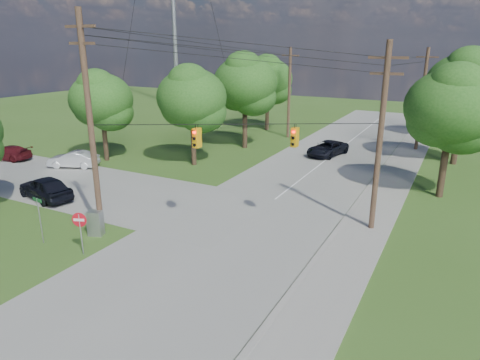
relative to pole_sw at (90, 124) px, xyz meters
The scene contains 24 objects.
ground 7.75m from the pole_sw, ahead, with size 140.00×140.00×0.00m, color #34561C.
main_road 10.16m from the pole_sw, 34.88° to the left, with size 10.00×100.00×0.03m, color gray.
cross_road 19.30m from the pole_sw, 162.16° to the left, with size 48.00×9.00×0.03m, color gray.
sidewalk_east 15.37m from the pole_sw, 19.08° to the left, with size 2.60×100.00×0.12m, color gray.
pole_sw is the anchor object (origin of this frame).
pole_ne 15.51m from the pole_sw, 29.38° to the left, with size 2.00×0.32×10.50m.
pole_north_e 32.55m from the pole_sw, 65.48° to the left, with size 2.00×0.32×10.00m.
pole_north_w 29.62m from the pole_sw, 90.77° to the left, with size 2.00×0.32×10.00m.
power_lines 13.04m from the pole_sw, 61.30° to the left, with size 13.93×29.62×4.93m.
traffic_signals 8.24m from the pole_sw, 29.38° to the left, with size 4.91×3.27×1.05m.
tree_w_near 14.99m from the pole_sw, 103.11° to the left, with size 6.00×6.00×8.40m.
tree_w_mid 22.73m from the pole_sw, 96.06° to the left, with size 6.40×6.40×9.22m.
tree_w_far 32.90m from the pole_sw, 97.69° to the left, with size 6.00×6.00×8.73m.
tree_e_near 22.78m from the pole_sw, 43.22° to the left, with size 6.20×6.20×8.81m.
tree_e_mid 30.79m from the pole_sw, 56.26° to the left, with size 6.60×6.60×9.64m.
tree_e_far 40.90m from the pole_sw, 66.82° to the left, with size 5.80×5.80×8.32m.
tree_cross_n 16.64m from the pole_sw, 133.29° to the left, with size 5.60×5.60×7.91m.
car_cross_dark 9.45m from the pole_sw, 162.79° to the left, with size 1.93×4.80×1.64m, color black.
car_cross_silver 16.01m from the pole_sw, 143.71° to the left, with size 1.50×4.30×1.42m, color silver.
car_cross_far 21.79m from the pole_sw, 157.85° to the left, with size 1.82×4.48×1.30m, color maroon.
car_main_north 24.67m from the pole_sw, 75.07° to the left, with size 2.29×4.98×1.38m, color black.
control_cabinet 5.53m from the pole_sw, 97.11° to the right, with size 0.79×0.57×1.43m, color gray.
do_not_enter_sign 5.26m from the pole_sw, 65.30° to the right, with size 0.72×0.30×2.29m.
street_name_sign 5.50m from the pole_sw, 126.61° to the right, with size 0.77×0.13×2.58m.
Camera 1 is at (12.76, -15.69, 10.24)m, focal length 32.00 mm.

